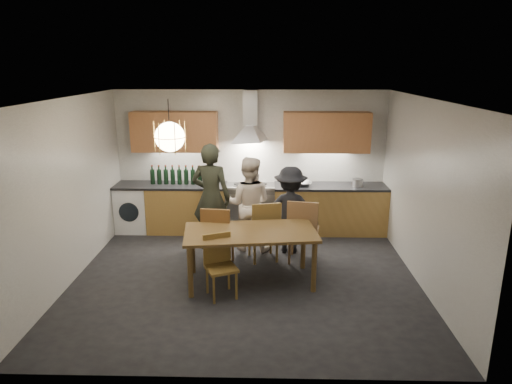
{
  "coord_description": "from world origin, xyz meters",
  "views": [
    {
      "loc": [
        0.31,
        -6.15,
        3.04
      ],
      "look_at": [
        0.15,
        0.4,
        1.2
      ],
      "focal_mm": 32.0,
      "sensor_mm": 36.0,
      "label": 1
    }
  ],
  "objects_px": {
    "dining_table": "(250,237)",
    "person_left": "(211,197)",
    "person_mid": "(249,204)",
    "mixing_bowl": "(304,184)",
    "chair_back_left": "(217,233)",
    "stock_pot": "(358,183)",
    "wine_bottles": "(179,175)",
    "person_right": "(290,210)",
    "chair_front": "(219,261)"
  },
  "relations": [
    {
      "from": "stock_pot",
      "to": "wine_bottles",
      "type": "distance_m",
      "value": 3.27
    },
    {
      "from": "stock_pot",
      "to": "wine_bottles",
      "type": "height_order",
      "value": "wine_bottles"
    },
    {
      "from": "dining_table",
      "to": "person_left",
      "type": "height_order",
      "value": "person_left"
    },
    {
      "from": "chair_front",
      "to": "mixing_bowl",
      "type": "xyz_separation_m",
      "value": [
        1.3,
        2.43,
        0.45
      ]
    },
    {
      "from": "person_left",
      "to": "stock_pot",
      "type": "bearing_deg",
      "value": -150.12
    },
    {
      "from": "chair_front",
      "to": "wine_bottles",
      "type": "xyz_separation_m",
      "value": [
        -0.98,
        2.49,
        0.59
      ]
    },
    {
      "from": "person_left",
      "to": "stock_pot",
      "type": "height_order",
      "value": "person_left"
    },
    {
      "from": "person_mid",
      "to": "mixing_bowl",
      "type": "distance_m",
      "value": 1.28
    },
    {
      "from": "mixing_bowl",
      "to": "stock_pot",
      "type": "distance_m",
      "value": 0.98
    },
    {
      "from": "chair_front",
      "to": "person_right",
      "type": "height_order",
      "value": "person_right"
    },
    {
      "from": "chair_back_left",
      "to": "person_mid",
      "type": "bearing_deg",
      "value": -113.06
    },
    {
      "from": "person_mid",
      "to": "mixing_bowl",
      "type": "xyz_separation_m",
      "value": [
        0.97,
        0.82,
        0.14
      ]
    },
    {
      "from": "chair_front",
      "to": "person_left",
      "type": "relative_size",
      "value": 0.47
    },
    {
      "from": "person_left",
      "to": "person_right",
      "type": "xyz_separation_m",
      "value": [
        1.31,
        -0.08,
        -0.18
      ]
    },
    {
      "from": "stock_pot",
      "to": "chair_front",
      "type": "bearing_deg",
      "value": -133.49
    },
    {
      "from": "chair_back_left",
      "to": "person_right",
      "type": "height_order",
      "value": "person_right"
    },
    {
      "from": "chair_back_left",
      "to": "person_mid",
      "type": "distance_m",
      "value": 0.92
    },
    {
      "from": "dining_table",
      "to": "wine_bottles",
      "type": "height_order",
      "value": "wine_bottles"
    },
    {
      "from": "chair_back_left",
      "to": "chair_front",
      "type": "xyz_separation_m",
      "value": [
        0.12,
        -0.84,
        -0.07
      ]
    },
    {
      "from": "dining_table",
      "to": "mixing_bowl",
      "type": "relative_size",
      "value": 6.45
    },
    {
      "from": "chair_back_left",
      "to": "stock_pot",
      "type": "distance_m",
      "value": 2.89
    },
    {
      "from": "person_left",
      "to": "person_mid",
      "type": "height_order",
      "value": "person_left"
    },
    {
      "from": "person_mid",
      "to": "dining_table",
      "type": "bearing_deg",
      "value": 100.83
    },
    {
      "from": "mixing_bowl",
      "to": "wine_bottles",
      "type": "xyz_separation_m",
      "value": [
        -2.29,
        0.06,
        0.14
      ]
    },
    {
      "from": "person_mid",
      "to": "stock_pot",
      "type": "relative_size",
      "value": 8.57
    },
    {
      "from": "person_left",
      "to": "stock_pot",
      "type": "xyz_separation_m",
      "value": [
        2.57,
        0.81,
        0.06
      ]
    },
    {
      "from": "dining_table",
      "to": "person_left",
      "type": "xyz_separation_m",
      "value": [
        -0.7,
        1.23,
        0.22
      ]
    },
    {
      "from": "person_left",
      "to": "mixing_bowl",
      "type": "height_order",
      "value": "person_left"
    },
    {
      "from": "mixing_bowl",
      "to": "chair_front",
      "type": "bearing_deg",
      "value": -118.23
    },
    {
      "from": "wine_bottles",
      "to": "mixing_bowl",
      "type": "bearing_deg",
      "value": -1.5
    },
    {
      "from": "dining_table",
      "to": "mixing_bowl",
      "type": "distance_m",
      "value": 2.26
    },
    {
      "from": "person_left",
      "to": "wine_bottles",
      "type": "bearing_deg",
      "value": -39.63
    },
    {
      "from": "dining_table",
      "to": "chair_back_left",
      "type": "xyz_separation_m",
      "value": [
        -0.52,
        0.47,
        -0.13
      ]
    },
    {
      "from": "person_mid",
      "to": "wine_bottles",
      "type": "xyz_separation_m",
      "value": [
        -1.31,
        0.88,
        0.28
      ]
    },
    {
      "from": "chair_front",
      "to": "person_right",
      "type": "bearing_deg",
      "value": 32.54
    },
    {
      "from": "person_right",
      "to": "person_mid",
      "type": "bearing_deg",
      "value": -3.91
    },
    {
      "from": "chair_back_left",
      "to": "dining_table",
      "type": "bearing_deg",
      "value": 145.3
    },
    {
      "from": "person_left",
      "to": "person_mid",
      "type": "xyz_separation_m",
      "value": [
        0.62,
        0.01,
        -0.11
      ]
    },
    {
      "from": "person_mid",
      "to": "chair_back_left",
      "type": "bearing_deg",
      "value": 67.17
    },
    {
      "from": "person_mid",
      "to": "stock_pot",
      "type": "distance_m",
      "value": 2.11
    },
    {
      "from": "person_right",
      "to": "stock_pot",
      "type": "xyz_separation_m",
      "value": [
        1.26,
        0.89,
        0.24
      ]
    },
    {
      "from": "person_right",
      "to": "wine_bottles",
      "type": "relative_size",
      "value": 1.34
    },
    {
      "from": "person_right",
      "to": "wine_bottles",
      "type": "height_order",
      "value": "person_right"
    },
    {
      "from": "dining_table",
      "to": "chair_front",
      "type": "distance_m",
      "value": 0.59
    },
    {
      "from": "dining_table",
      "to": "chair_front",
      "type": "xyz_separation_m",
      "value": [
        -0.41,
        -0.37,
        -0.2
      ]
    },
    {
      "from": "dining_table",
      "to": "stock_pot",
      "type": "xyz_separation_m",
      "value": [
        1.87,
        2.03,
        0.28
      ]
    },
    {
      "from": "person_right",
      "to": "wine_bottles",
      "type": "distance_m",
      "value": 2.25
    },
    {
      "from": "person_mid",
      "to": "wine_bottles",
      "type": "distance_m",
      "value": 1.61
    },
    {
      "from": "stock_pot",
      "to": "dining_table",
      "type": "bearing_deg",
      "value": -132.66
    },
    {
      "from": "person_left",
      "to": "wine_bottles",
      "type": "height_order",
      "value": "person_left"
    }
  ]
}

